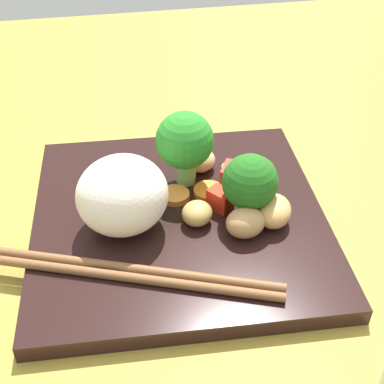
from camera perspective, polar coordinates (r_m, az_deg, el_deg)
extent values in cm
cube|color=olive|center=(48.38, -1.37, -4.52)|extent=(110.00, 110.00, 2.00)
cube|color=black|center=(47.19, -1.40, -2.94)|extent=(26.75, 26.75, 1.55)
ellipsoid|color=white|center=(43.74, -7.49, -0.31)|extent=(10.20, 10.08, 6.52)
cylinder|color=#6FB151|center=(48.65, 7.08, 0.49)|extent=(1.59, 1.77, 1.69)
sphere|color=#226023|center=(47.49, 7.23, 1.97)|extent=(2.97, 2.97, 2.97)
cylinder|color=#5C9844|center=(46.26, 5.95, -1.51)|extent=(1.39, 1.30, 1.81)
sphere|color=#21631B|center=(44.67, 6.24, 1.10)|extent=(4.78, 4.78, 4.78)
cylinder|color=#78B557|center=(49.44, -0.54, 2.48)|extent=(2.77, 2.79, 3.04)
sphere|color=#278326|center=(47.62, -0.80, 5.59)|extent=(5.29, 5.29, 5.29)
cylinder|color=orange|center=(48.72, 1.81, 0.11)|extent=(3.66, 3.66, 0.45)
cylinder|color=orange|center=(48.12, -1.63, -0.34)|extent=(3.51, 3.51, 0.59)
cylinder|color=orange|center=(50.89, 6.73, 1.69)|extent=(3.72, 3.72, 0.41)
cylinder|color=orange|center=(51.69, 4.30, 2.53)|extent=(2.68, 2.68, 0.43)
cube|color=red|center=(46.41, 3.17, -1.06)|extent=(2.46, 2.55, 1.88)
cube|color=red|center=(49.03, 4.65, 1.60)|extent=(3.16, 3.17, 2.26)
ellipsoid|color=tan|center=(51.23, 0.98, 3.34)|extent=(3.99, 3.91, 1.97)
ellipsoid|color=tan|center=(45.14, 0.55, -2.30)|extent=(3.60, 3.69, 1.90)
ellipsoid|color=tan|center=(45.51, 8.75, -2.03)|extent=(4.29, 4.72, 2.42)
ellipsoid|color=tan|center=(44.01, 5.77, -3.28)|extent=(3.78, 3.37, 2.51)
cylinder|color=brown|center=(41.08, -7.65, -8.96)|extent=(23.50, 9.48, 0.75)
cylinder|color=brown|center=(41.68, -7.30, -8.05)|extent=(23.50, 9.48, 0.75)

